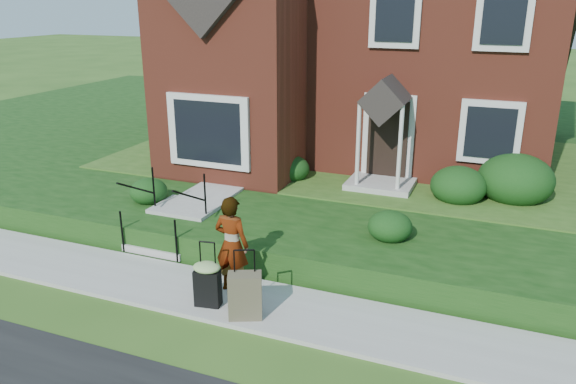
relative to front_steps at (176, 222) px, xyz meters
The scene contains 9 objects.
ground 3.14m from the front_steps, 36.42° to the right, with size 120.00×120.00×0.00m, color #2D5119.
sidewalk 3.14m from the front_steps, 36.42° to the right, with size 60.00×1.60×0.08m, color #9E9B93.
terrace 11.15m from the front_steps, 54.33° to the left, with size 44.00×20.00×0.60m, color #12360E.
walkway 3.16m from the front_steps, 90.00° to the left, with size 1.20×6.00×0.06m, color #9E9B93.
front_steps is the anchor object (origin of this frame).
foundation_shrubs 5.39m from the front_steps, 38.32° to the left, with size 10.11×4.64×1.21m.
woman 2.77m from the front_steps, 35.80° to the right, with size 0.65×0.43×1.79m, color #999999.
suitcase_black 3.03m from the front_steps, 47.29° to the right, with size 0.54×0.47×1.16m.
suitcase_olive 3.66m from the front_steps, 39.67° to the right, with size 0.62×0.50×1.19m.
Camera 1 is at (3.99, -7.76, 5.08)m, focal length 35.00 mm.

